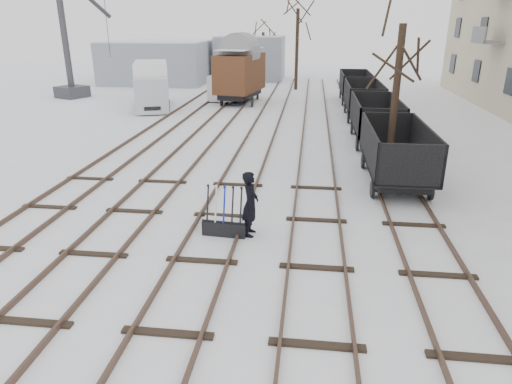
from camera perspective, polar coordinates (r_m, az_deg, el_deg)
ground at (r=12.24m, az=-6.78°, el=-8.64°), size 120.00×120.00×0.00m
tracks at (r=24.88m, az=0.52°, el=6.95°), size 13.90×52.00×0.16m
shed_left at (r=49.09m, az=-12.19°, el=15.61°), size 10.00×8.00×4.10m
shed_right at (r=50.93m, az=-0.66°, el=16.44°), size 7.00×6.00×4.50m
ground_frame at (r=13.52m, az=-3.91°, el=-4.23°), size 1.33×0.53×1.49m
worker at (r=13.22m, az=-0.71°, el=-1.49°), size 0.47×0.71×1.96m
freight_wagon_a at (r=18.47m, az=16.99°, el=3.69°), size 2.20×5.51×2.25m
freight_wagon_b at (r=24.61m, az=14.64°, el=8.00°), size 2.20×5.51×2.25m
freight_wagon_c at (r=30.85m, az=13.21°, el=10.58°), size 2.20×5.51×2.25m
freight_wagon_d at (r=37.15m, az=12.26°, el=12.28°), size 2.20×5.51×2.25m
box_van_wagon at (r=35.78m, az=-2.01°, el=14.80°), size 3.65×5.65×4.01m
lorry at (r=34.65m, az=-12.95°, el=12.94°), size 3.69×7.28×3.16m
panel_van at (r=37.79m, az=-3.53°, el=13.11°), size 2.49×4.75×2.00m
crane at (r=41.41m, az=-22.25°, el=14.69°), size 2.72×6.17×10.38m
tree_near at (r=19.83m, az=16.99°, el=10.98°), size 0.30×0.30×5.87m
tree_far_left at (r=50.16m, az=0.90°, el=16.58°), size 0.30×0.30×4.86m
tree_far_right at (r=43.03m, az=5.13°, el=17.25°), size 0.30×0.30×6.98m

